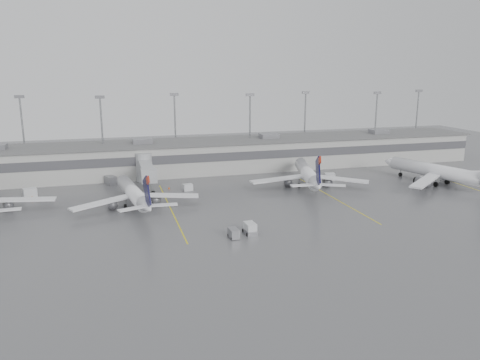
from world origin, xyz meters
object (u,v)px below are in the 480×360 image
object	(u,v)px
jet_mid_left	(134,193)
baggage_tug	(250,229)
jet_far_right	(441,172)
jet_mid_right	(308,174)

from	to	relation	value
jet_mid_left	baggage_tug	bearing A→B (deg)	-58.24
jet_far_right	jet_mid_left	bearing A→B (deg)	161.67
jet_mid_left	jet_mid_right	distance (m)	40.79
jet_mid_right	baggage_tug	distance (m)	35.37
jet_mid_right	jet_far_right	xyz separation A→B (m)	(31.17, -6.97, 0.19)
jet_mid_left	jet_far_right	distance (m)	71.54
jet_mid_right	jet_mid_left	bearing A→B (deg)	-156.61
jet_mid_right	jet_far_right	size ratio (longest dim) A/B	0.95
jet_mid_right	baggage_tug	world-z (taller)	jet_mid_right
jet_mid_left	jet_far_right	xyz separation A→B (m)	(71.53, -1.10, 0.42)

